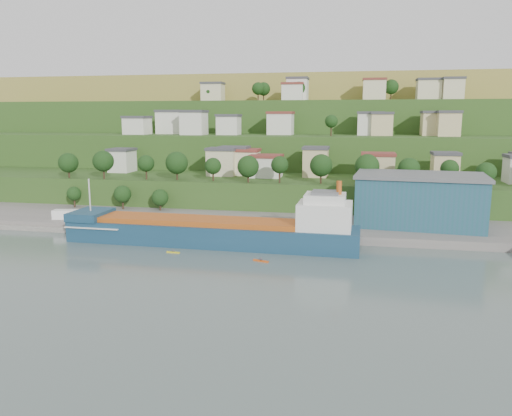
% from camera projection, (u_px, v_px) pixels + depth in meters
% --- Properties ---
extents(ground, '(500.00, 500.00, 0.00)m').
position_uv_depth(ground, '(251.00, 258.00, 102.68)').
color(ground, '#4B5B58').
rests_on(ground, ground).
extents(quay, '(220.00, 26.00, 4.00)m').
position_uv_depth(quay, '(351.00, 232.00, 125.82)').
color(quay, slate).
rests_on(quay, ground).
extents(pebble_beach, '(40.00, 18.00, 2.40)m').
position_uv_depth(pebble_beach, '(69.00, 225.00, 134.51)').
color(pebble_beach, slate).
rests_on(pebble_beach, ground).
extents(hillside, '(360.00, 211.02, 96.00)m').
position_uv_depth(hillside, '(316.00, 171.00, 265.32)').
color(hillside, '#284719').
rests_on(hillside, ground).
extents(cargo_ship_near, '(67.04, 11.59, 17.20)m').
position_uv_depth(cargo_ship_near, '(220.00, 233.00, 113.23)').
color(cargo_ship_near, '#14354B').
rests_on(cargo_ship_near, ground).
extents(warehouse, '(32.58, 21.71, 12.80)m').
position_uv_depth(warehouse, '(419.00, 199.00, 124.05)').
color(warehouse, '#1F515E').
rests_on(warehouse, quay).
extents(caravan, '(7.19, 3.95, 3.18)m').
position_uv_depth(caravan, '(66.00, 216.00, 132.31)').
color(caravan, white).
rests_on(caravan, pebble_beach).
extents(dinghy, '(4.83, 3.32, 0.91)m').
position_uv_depth(dinghy, '(112.00, 222.00, 130.50)').
color(dinghy, silver).
rests_on(dinghy, pebble_beach).
extents(kayak_orange, '(3.38, 1.57, 0.84)m').
position_uv_depth(kayak_orange, '(261.00, 260.00, 100.43)').
color(kayak_orange, '#D14E12').
rests_on(kayak_orange, ground).
extents(kayak_yellow, '(2.95, 0.68, 0.73)m').
position_uv_depth(kayak_yellow, '(173.00, 252.00, 106.81)').
color(kayak_yellow, yellow).
rests_on(kayak_yellow, ground).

